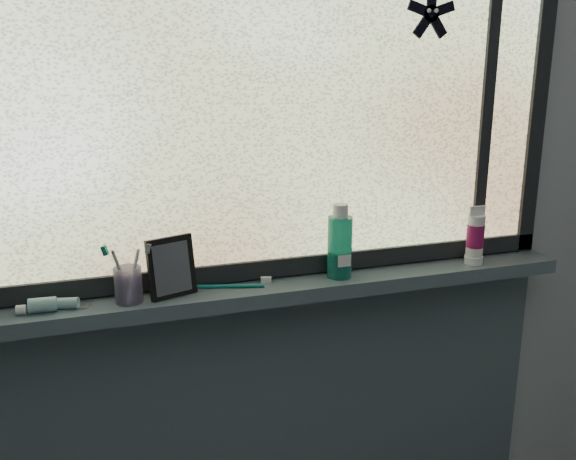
# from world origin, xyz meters

# --- Properties ---
(wall_back) EXTENTS (3.00, 0.01, 2.50)m
(wall_back) POSITION_xyz_m (0.00, 1.30, 1.25)
(wall_back) COLOR #9EA3A8
(wall_back) RESTS_ON ground
(windowsill) EXTENTS (1.62, 0.14, 0.04)m
(windowsill) POSITION_xyz_m (0.00, 1.23, 1.00)
(windowsill) COLOR #435259
(windowsill) RESTS_ON wall_back
(sill_apron) EXTENTS (1.62, 0.02, 0.98)m
(sill_apron) POSITION_xyz_m (0.00, 1.29, 0.49)
(sill_apron) COLOR #435259
(sill_apron) RESTS_ON floor
(window_pane) EXTENTS (1.50, 0.01, 1.00)m
(window_pane) POSITION_xyz_m (0.00, 1.28, 1.53)
(window_pane) COLOR silver
(window_pane) RESTS_ON wall_back
(frame_bottom) EXTENTS (1.60, 0.03, 0.05)m
(frame_bottom) POSITION_xyz_m (0.00, 1.28, 1.05)
(frame_bottom) COLOR black
(frame_bottom) RESTS_ON windowsill
(frame_right) EXTENTS (0.05, 0.03, 1.10)m
(frame_right) POSITION_xyz_m (0.78, 1.28, 1.53)
(frame_right) COLOR black
(frame_right) RESTS_ON wall_back
(frame_mullion) EXTENTS (0.03, 0.03, 1.00)m
(frame_mullion) POSITION_xyz_m (0.60, 1.28, 1.53)
(frame_mullion) COLOR black
(frame_mullion) RESTS_ON wall_back
(starfish_sticker) EXTENTS (0.15, 0.02, 0.15)m
(starfish_sticker) POSITION_xyz_m (0.40, 1.27, 1.72)
(starfish_sticker) COLOR black
(starfish_sticker) RESTS_ON window_pane
(vanity_mirror) EXTENTS (0.14, 0.10, 0.15)m
(vanity_mirror) POSITION_xyz_m (-0.33, 1.23, 1.10)
(vanity_mirror) COLOR black
(vanity_mirror) RESTS_ON windowsill
(toothpaste_tube) EXTENTS (0.21, 0.07, 0.04)m
(toothpaste_tube) POSITION_xyz_m (-0.62, 1.22, 1.04)
(toothpaste_tube) COLOR silver
(toothpaste_tube) RESTS_ON windowsill
(toothbrush_cup) EXTENTS (0.09, 0.09, 0.09)m
(toothbrush_cup) POSITION_xyz_m (-0.44, 1.22, 1.06)
(toothbrush_cup) COLOR #9A8CB9
(toothbrush_cup) RESTS_ON windowsill
(toothbrush_lying) EXTENTS (0.23, 0.08, 0.02)m
(toothbrush_lying) POSITION_xyz_m (-0.18, 1.24, 1.03)
(toothbrush_lying) COLOR #0C7466
(toothbrush_lying) RESTS_ON windowsill
(mouthwash_bottle) EXTENTS (0.08, 0.08, 0.17)m
(mouthwash_bottle) POSITION_xyz_m (0.13, 1.23, 1.12)
(mouthwash_bottle) COLOR #1B8B73
(mouthwash_bottle) RESTS_ON windowsill
(cream_tube) EXTENTS (0.06, 0.06, 0.12)m
(cream_tube) POSITION_xyz_m (0.56, 1.21, 1.11)
(cream_tube) COLOR silver
(cream_tube) RESTS_ON windowsill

